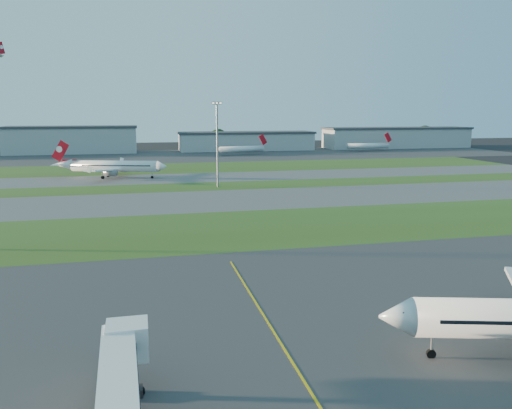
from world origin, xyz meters
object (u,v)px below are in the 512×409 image
object	(u,v)px
airliner_taxiing	(114,166)
mini_jet_near	(242,149)
mini_jet_far	(368,146)
light_mast_centre	(217,139)

from	to	relation	value
airliner_taxiing	mini_jet_near	bearing A→B (deg)	-109.48
mini_jet_far	light_mast_centre	bearing A→B (deg)	-134.18
mini_jet_near	light_mast_centre	size ratio (longest dim) A/B	1.09
airliner_taxiing	mini_jet_near	world-z (taller)	airliner_taxiing
mini_jet_near	light_mast_centre	xyz separation A→B (m)	(-30.67, -114.12, 11.53)
airliner_taxiing	mini_jet_far	size ratio (longest dim) A/B	1.28
mini_jet_near	airliner_taxiing	bearing A→B (deg)	-140.59
airliner_taxiing	mini_jet_far	world-z (taller)	airliner_taxiing
airliner_taxiing	light_mast_centre	size ratio (longest dim) A/B	1.42
airliner_taxiing	mini_jet_far	bearing A→B (deg)	-129.35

